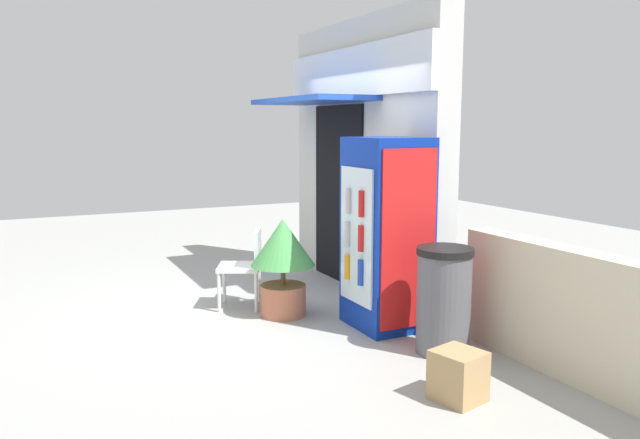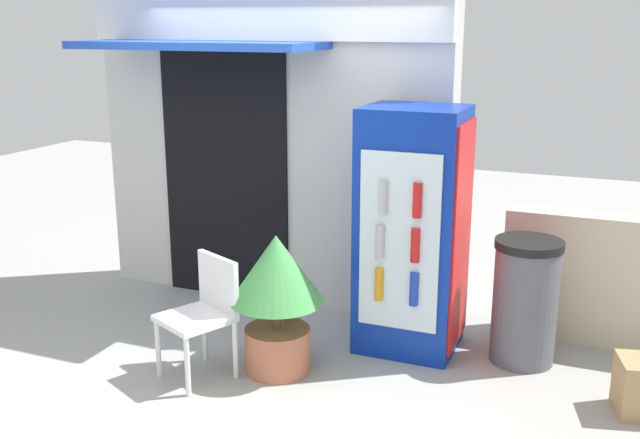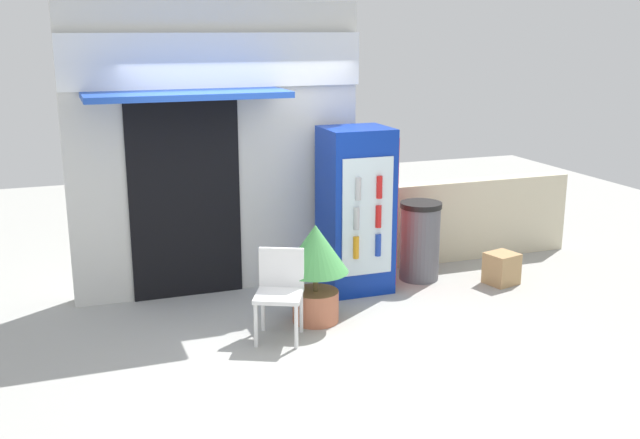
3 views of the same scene
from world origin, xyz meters
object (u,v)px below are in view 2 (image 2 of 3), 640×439
at_px(plastic_chair, 205,308).
at_px(potted_plant_near_shop, 277,289).
at_px(trash_bin, 525,301).
at_px(drink_cooler, 413,231).

height_order(plastic_chair, potted_plant_near_shop, potted_plant_near_shop).
bearing_deg(potted_plant_near_shop, plastic_chair, -152.06).
bearing_deg(trash_bin, plastic_chair, -152.48).
xyz_separation_m(drink_cooler, plastic_chair, (-1.18, -0.99, -0.42)).
bearing_deg(plastic_chair, drink_cooler, 39.85).
bearing_deg(plastic_chair, potted_plant_near_shop, 27.94).
xyz_separation_m(plastic_chair, trash_bin, (2.00, 1.04, -0.03)).
relative_size(potted_plant_near_shop, trash_bin, 1.09).
bearing_deg(trash_bin, potted_plant_near_shop, -152.59).
relative_size(plastic_chair, trash_bin, 0.92).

